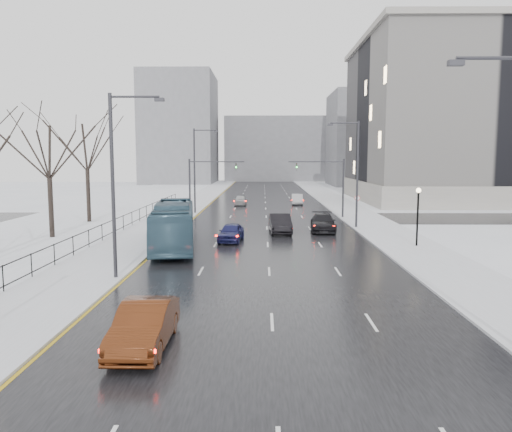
{
  "coord_description": "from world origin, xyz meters",
  "views": [
    {
      "loc": [
        -0.38,
        -6.51,
        6.64
      ],
      "look_at": [
        -0.86,
        28.75,
        2.5
      ],
      "focal_mm": 35.0,
      "sensor_mm": 36.0,
      "label": 1
    }
  ],
  "objects_px": {
    "streetlight_l_far": "(196,166)",
    "sedan_right_far": "(323,223)",
    "mast_signal_left": "(199,181)",
    "sedan_right_distant": "(297,199)",
    "sedan_center_near": "(231,232)",
    "sedan_left_near": "(144,325)",
    "lamppost_r_mid": "(418,208)",
    "streetlight_l_near": "(117,177)",
    "tree_park_e": "(89,223)",
    "mast_signal_right": "(333,181)",
    "streetlight_r_mid": "(355,169)",
    "sedan_right_near": "(280,223)",
    "bus": "(173,225)",
    "tree_park_d": "(52,238)",
    "sedan_center_far": "(240,200)",
    "no_uturn_sign": "(357,201)"
  },
  "relations": [
    {
      "from": "streetlight_l_near",
      "to": "sedan_left_near",
      "type": "height_order",
      "value": "streetlight_l_near"
    },
    {
      "from": "tree_park_e",
      "to": "lamppost_r_mid",
      "type": "relative_size",
      "value": 3.15
    },
    {
      "from": "tree_park_d",
      "to": "tree_park_e",
      "type": "bearing_deg",
      "value": 92.29
    },
    {
      "from": "mast_signal_left",
      "to": "sedan_center_far",
      "type": "height_order",
      "value": "mast_signal_left"
    },
    {
      "from": "streetlight_l_far",
      "to": "sedan_center_far",
      "type": "xyz_separation_m",
      "value": [
        4.67,
        10.82,
        -4.87
      ]
    },
    {
      "from": "tree_park_d",
      "to": "tree_park_e",
      "type": "height_order",
      "value": "tree_park_e"
    },
    {
      "from": "sedan_right_near",
      "to": "bus",
      "type": "bearing_deg",
      "value": -140.28
    },
    {
      "from": "streetlight_l_far",
      "to": "sedan_right_far",
      "type": "xyz_separation_m",
      "value": [
        13.22,
        -13.92,
        -4.79
      ]
    },
    {
      "from": "mast_signal_left",
      "to": "sedan_right_near",
      "type": "relative_size",
      "value": 1.27
    },
    {
      "from": "tree_park_e",
      "to": "streetlight_l_far",
      "type": "distance_m",
      "value": 14.01
    },
    {
      "from": "mast_signal_left",
      "to": "tree_park_e",
      "type": "bearing_deg",
      "value": -159.81
    },
    {
      "from": "sedan_right_far",
      "to": "sedan_right_distant",
      "type": "xyz_separation_m",
      "value": [
        -0.55,
        25.91,
        -0.05
      ]
    },
    {
      "from": "mast_signal_right",
      "to": "sedan_center_near",
      "type": "distance_m",
      "value": 18.89
    },
    {
      "from": "streetlight_l_near",
      "to": "sedan_left_near",
      "type": "xyz_separation_m",
      "value": [
        3.67,
        -9.77,
        -4.78
      ]
    },
    {
      "from": "mast_signal_right",
      "to": "no_uturn_sign",
      "type": "height_order",
      "value": "mast_signal_right"
    },
    {
      "from": "sedan_left_near",
      "to": "lamppost_r_mid",
      "type": "bearing_deg",
      "value": 51.9
    },
    {
      "from": "streetlight_l_far",
      "to": "sedan_center_far",
      "type": "bearing_deg",
      "value": 66.67
    },
    {
      "from": "no_uturn_sign",
      "to": "sedan_right_near",
      "type": "bearing_deg",
      "value": -138.97
    },
    {
      "from": "sedan_left_near",
      "to": "sedan_center_far",
      "type": "distance_m",
      "value": 52.6
    },
    {
      "from": "tree_park_e",
      "to": "sedan_center_near",
      "type": "height_order",
      "value": "tree_park_e"
    },
    {
      "from": "tree_park_e",
      "to": "sedan_center_far",
      "type": "distance_m",
      "value": 23.89
    },
    {
      "from": "streetlight_l_far",
      "to": "sedan_right_distant",
      "type": "bearing_deg",
      "value": 43.44
    },
    {
      "from": "mast_signal_right",
      "to": "no_uturn_sign",
      "type": "xyz_separation_m",
      "value": [
        1.87,
        -4.0,
        -1.81
      ]
    },
    {
      "from": "streetlight_l_far",
      "to": "sedan_right_far",
      "type": "bearing_deg",
      "value": -46.49
    },
    {
      "from": "lamppost_r_mid",
      "to": "sedan_right_distant",
      "type": "bearing_deg",
      "value": 100.82
    },
    {
      "from": "mast_signal_right",
      "to": "sedan_center_far",
      "type": "height_order",
      "value": "mast_signal_right"
    },
    {
      "from": "streetlight_r_mid",
      "to": "lamppost_r_mid",
      "type": "xyz_separation_m",
      "value": [
        2.83,
        -10.0,
        -2.67
      ]
    },
    {
      "from": "streetlight_r_mid",
      "to": "mast_signal_left",
      "type": "relative_size",
      "value": 1.54
    },
    {
      "from": "streetlight_l_near",
      "to": "sedan_center_near",
      "type": "distance_m",
      "value": 14.38
    },
    {
      "from": "mast_signal_left",
      "to": "sedan_center_near",
      "type": "bearing_deg",
      "value": -74.05
    },
    {
      "from": "streetlight_l_far",
      "to": "no_uturn_sign",
      "type": "bearing_deg",
      "value": -24.73
    },
    {
      "from": "mast_signal_left",
      "to": "sedan_center_far",
      "type": "xyz_separation_m",
      "value": [
        3.83,
        14.82,
        -3.36
      ]
    },
    {
      "from": "mast_signal_right",
      "to": "sedan_left_near",
      "type": "relative_size",
      "value": 1.35
    },
    {
      "from": "sedan_right_distant",
      "to": "streetlight_r_mid",
      "type": "bearing_deg",
      "value": -78.44
    },
    {
      "from": "streetlight_l_near",
      "to": "mast_signal_left",
      "type": "xyz_separation_m",
      "value": [
        0.84,
        28.0,
        -1.51
      ]
    },
    {
      "from": "sedan_right_distant",
      "to": "sedan_center_near",
      "type": "bearing_deg",
      "value": -100.31
    },
    {
      "from": "tree_park_d",
      "to": "bus",
      "type": "xyz_separation_m",
      "value": [
        10.88,
        -4.43,
        1.72
      ]
    },
    {
      "from": "tree_park_d",
      "to": "mast_signal_left",
      "type": "height_order",
      "value": "mast_signal_left"
    },
    {
      "from": "no_uturn_sign",
      "to": "sedan_right_far",
      "type": "height_order",
      "value": "no_uturn_sign"
    },
    {
      "from": "mast_signal_left",
      "to": "streetlight_l_far",
      "type": "bearing_deg",
      "value": 101.87
    },
    {
      "from": "lamppost_r_mid",
      "to": "sedan_center_far",
      "type": "bearing_deg",
      "value": 113.84
    },
    {
      "from": "sedan_right_distant",
      "to": "bus",
      "type": "bearing_deg",
      "value": -105.49
    },
    {
      "from": "sedan_center_far",
      "to": "lamppost_r_mid",
      "type": "bearing_deg",
      "value": -66.19
    },
    {
      "from": "tree_park_e",
      "to": "no_uturn_sign",
      "type": "distance_m",
      "value": 27.5
    },
    {
      "from": "lamppost_r_mid",
      "to": "sedan_center_near",
      "type": "xyz_separation_m",
      "value": [
        -13.89,
        2.46,
        -2.18
      ]
    },
    {
      "from": "lamppost_r_mid",
      "to": "sedan_right_near",
      "type": "relative_size",
      "value": 0.84
    },
    {
      "from": "sedan_right_near",
      "to": "sedan_center_far",
      "type": "bearing_deg",
      "value": 97.31
    },
    {
      "from": "streetlight_r_mid",
      "to": "sedan_right_far",
      "type": "distance_m",
      "value": 6.03
    },
    {
      "from": "tree_park_e",
      "to": "streetlight_l_far",
      "type": "xyz_separation_m",
      "value": [
        10.03,
        8.0,
        5.62
      ]
    },
    {
      "from": "tree_park_e",
      "to": "streetlight_l_near",
      "type": "height_order",
      "value": "streetlight_l_near"
    }
  ]
}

